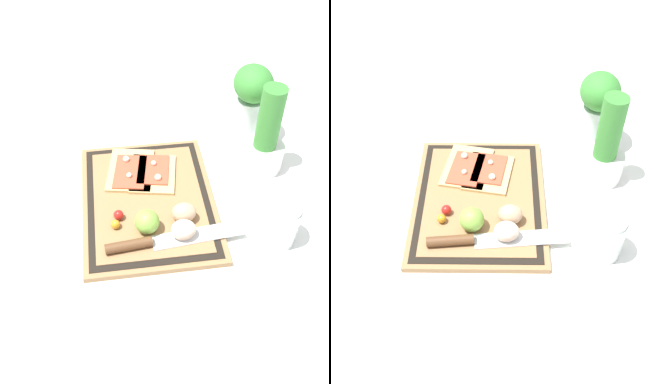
% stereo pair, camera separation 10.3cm
% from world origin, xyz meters
% --- Properties ---
extents(ground_plane, '(6.00, 6.00, 0.00)m').
position_xyz_m(ground_plane, '(0.00, 0.00, 0.00)').
color(ground_plane, white).
extents(cutting_board, '(0.40, 0.31, 0.02)m').
position_xyz_m(cutting_board, '(0.00, 0.00, 0.01)').
color(cutting_board, '#997047').
rests_on(cutting_board, ground_plane).
extents(pizza_slice_near, '(0.17, 0.13, 0.02)m').
position_xyz_m(pizza_slice_near, '(-0.10, -0.03, 0.02)').
color(pizza_slice_near, tan).
rests_on(pizza_slice_near, cutting_board).
extents(pizza_slice_far, '(0.15, 0.13, 0.02)m').
position_xyz_m(pizza_slice_far, '(-0.08, 0.02, 0.02)').
color(pizza_slice_far, tan).
rests_on(pizza_slice_far, cutting_board).
extents(knife, '(0.06, 0.30, 0.02)m').
position_xyz_m(knife, '(0.13, -0.01, 0.02)').
color(knife, silver).
rests_on(knife, cutting_board).
extents(egg_brown, '(0.04, 0.05, 0.04)m').
position_xyz_m(egg_brown, '(0.07, 0.07, 0.04)').
color(egg_brown, tan).
rests_on(egg_brown, cutting_board).
extents(egg_pink, '(0.04, 0.05, 0.04)m').
position_xyz_m(egg_pink, '(0.12, 0.06, 0.04)').
color(egg_pink, beige).
rests_on(egg_pink, cutting_board).
extents(lime, '(0.05, 0.05, 0.05)m').
position_xyz_m(lime, '(0.09, -0.01, 0.04)').
color(lime, '#7FB742').
rests_on(lime, cutting_board).
extents(cherry_tomato_red, '(0.02, 0.02, 0.02)m').
position_xyz_m(cherry_tomato_red, '(0.05, -0.07, 0.03)').
color(cherry_tomato_red, red).
rests_on(cherry_tomato_red, cutting_board).
extents(cherry_tomato_yellow, '(0.02, 0.02, 0.02)m').
position_xyz_m(cherry_tomato_yellow, '(0.08, -0.08, 0.03)').
color(cherry_tomato_yellow, orange).
rests_on(cherry_tomato_yellow, cutting_board).
extents(herb_pot, '(0.10, 0.10, 0.23)m').
position_xyz_m(herb_pot, '(-0.09, 0.30, 0.08)').
color(herb_pot, white).
rests_on(herb_pot, ground_plane).
extents(sauce_jar, '(0.08, 0.08, 0.11)m').
position_xyz_m(sauce_jar, '(0.14, 0.27, 0.05)').
color(sauce_jar, silver).
rests_on(sauce_jar, ground_plane).
extents(herb_glass, '(0.11, 0.10, 0.21)m').
position_xyz_m(herb_glass, '(-0.22, 0.29, 0.12)').
color(herb_glass, silver).
rests_on(herb_glass, ground_plane).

